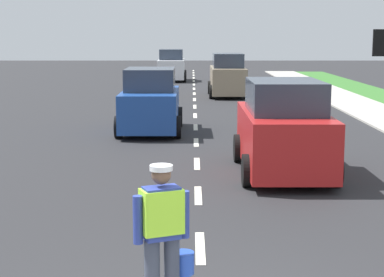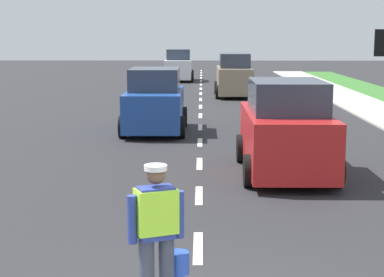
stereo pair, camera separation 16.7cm
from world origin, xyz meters
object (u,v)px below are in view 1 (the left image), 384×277
(road_worker, at_px, (164,228))
(car_outgoing_far, at_px, (229,76))
(car_outgoing_ahead, at_px, (284,130))
(car_oncoming_third, at_px, (172,66))
(car_oncoming_lead, at_px, (151,103))

(road_worker, xyz_separation_m, car_outgoing_far, (2.13, 24.62, 0.08))
(car_outgoing_ahead, height_order, car_oncoming_third, car_oncoming_third)
(road_worker, distance_m, car_outgoing_far, 24.72)
(car_outgoing_far, xyz_separation_m, car_oncoming_lead, (-3.14, -11.67, -0.06))
(road_worker, bearing_deg, car_outgoing_ahead, 71.15)
(road_worker, relative_size, car_outgoing_far, 0.40)
(car_outgoing_ahead, relative_size, car_oncoming_third, 1.08)
(car_outgoing_far, bearing_deg, car_outgoing_ahead, -89.22)
(car_oncoming_third, bearing_deg, car_oncoming_lead, -89.85)
(road_worker, height_order, car_outgoing_ahead, car_outgoing_ahead)
(car_outgoing_ahead, bearing_deg, road_worker, -108.85)
(road_worker, distance_m, car_oncoming_lead, 13.00)
(car_oncoming_third, bearing_deg, car_outgoing_ahead, -83.04)
(car_outgoing_far, relative_size, car_oncoming_lead, 1.09)
(car_oncoming_third, bearing_deg, car_outgoing_far, -73.03)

